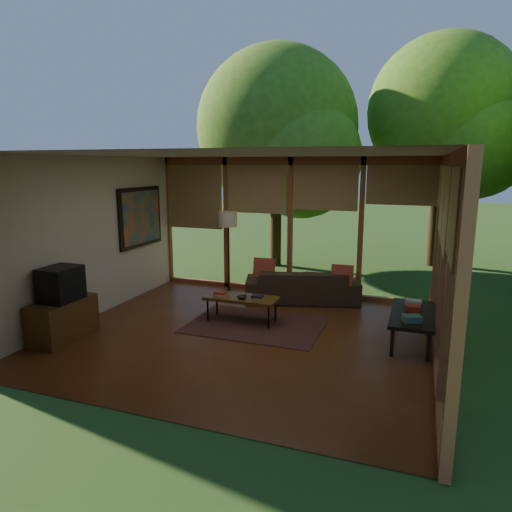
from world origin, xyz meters
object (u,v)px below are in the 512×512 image
at_px(media_cabinet, 63,320).
at_px(floor_lamp, 228,224).
at_px(television, 61,284).
at_px(side_console, 412,316).
at_px(sofa, 302,285).
at_px(coffee_table, 241,299).

distance_m(media_cabinet, floor_lamp, 3.59).
xyz_separation_m(media_cabinet, television, (0.02, 0.00, 0.55)).
distance_m(television, side_console, 5.13).
bearing_deg(media_cabinet, side_console, 18.36).
distance_m(sofa, side_console, 2.48).
bearing_deg(media_cabinet, television, 0.00).
relative_size(media_cabinet, side_console, 0.71).
height_order(television, floor_lamp, floor_lamp).
relative_size(television, coffee_table, 0.46).
bearing_deg(media_cabinet, floor_lamp, 67.27).
xyz_separation_m(floor_lamp, coffee_table, (0.89, -1.53, -1.01)).
bearing_deg(media_cabinet, sofa, 47.05).
relative_size(media_cabinet, coffee_table, 0.83).
xyz_separation_m(floor_lamp, side_console, (3.55, -1.53, -1.00)).
distance_m(television, coffee_table, 2.76).
xyz_separation_m(sofa, television, (-2.85, -3.08, 0.54)).
height_order(sofa, media_cabinet, sofa).
relative_size(sofa, television, 3.85).
bearing_deg(television, side_console, 18.43).
bearing_deg(television, floor_lamp, 67.58).
xyz_separation_m(coffee_table, side_console, (2.66, 0.00, 0.02)).
height_order(sofa, side_console, sofa).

